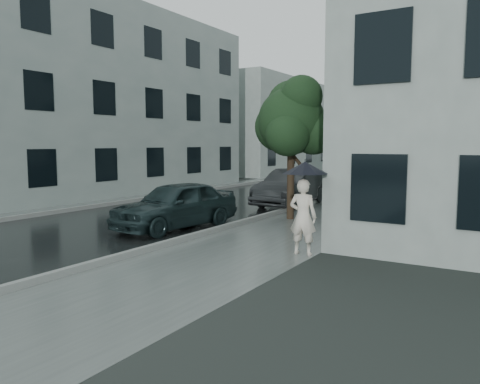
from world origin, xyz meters
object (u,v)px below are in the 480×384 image
Objects in this scene: street_tree at (292,120)px; lamp_post at (342,135)px; car_near at (176,205)px; car_far at (291,187)px; pedestrian at (303,217)px.

street_tree is 0.94× the size of lamp_post.
car_near is at bearing -122.65° from street_tree.
street_tree is 4.89m from car_near.
lamp_post is 3.62m from car_far.
lamp_post is at bearing -79.33° from pedestrian.
car_far reaches higher than car_near.
street_tree is at bearing -65.48° from car_far.
car_near is 0.93× the size of car_far.
pedestrian is at bearing -63.93° from car_far.
pedestrian is at bearing -5.11° from car_near.
pedestrian is 0.42× the size of car_near.
pedestrian is at bearing -89.08° from lamp_post.
street_tree is at bearing 65.89° from car_near.
car_far is at bearing -67.02° from pedestrian.
pedestrian reaches higher than car_far.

